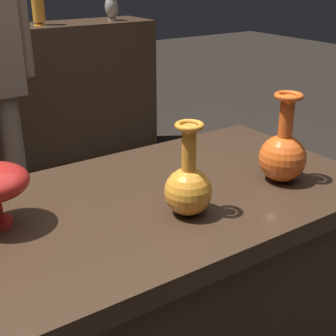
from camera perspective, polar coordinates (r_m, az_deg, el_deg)
name	(u,v)px	position (r m, az deg, el deg)	size (l,w,h in m)	color
display_plinth	(152,318)	(1.44, -2.00, -17.74)	(1.20, 0.64, 0.80)	#382619
vase_centerpiece	(188,186)	(1.11, 2.48, -2.22)	(0.12, 0.12, 0.23)	orange
vase_left_accent	(283,153)	(1.31, 13.76, 1.74)	(0.13, 0.13, 0.25)	#E55B1E
shelf_vase_far_right	(112,7)	(3.49, -6.86, 18.82)	(0.10, 0.10, 0.16)	gray
shelf_vase_right	(38,1)	(3.30, -15.55, 18.90)	(0.09, 0.09, 0.29)	orange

